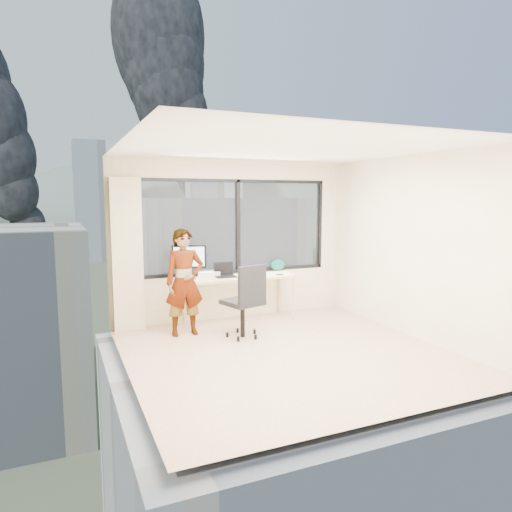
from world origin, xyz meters
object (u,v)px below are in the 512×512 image
monitor (189,261)px  game_console (208,273)px  chair (243,300)px  person (185,282)px  laptop (226,270)px  desk (240,299)px  handbag (278,265)px

monitor → game_console: size_ratio=1.61×
chair → person: (-0.73, 0.45, 0.23)m
chair → person: 0.89m
laptop → game_console: bearing=140.1°
desk → handbag: bearing=16.9°
chair → laptop: chair is taller
chair → monitor: bearing=104.0°
monitor → handbag: (1.60, 0.13, -0.16)m
chair → person: person is taller
desk → monitor: 1.03m
handbag → game_console: bearing=171.8°
chair → person: bearing=132.3°
desk → monitor: (-0.80, 0.12, 0.64)m
monitor → game_console: bearing=28.6°
desk → chair: size_ratio=1.65×
monitor → laptop: (0.56, -0.12, -0.16)m
game_console → laptop: laptop is taller
desk → handbag: (0.80, 0.24, 0.48)m
monitor → handbag: bearing=19.2°
chair → desk: bearing=55.1°
monitor → game_console: 0.41m
desk → handbag: handbag is taller
monitor → laptop: size_ratio=1.56×
game_console → desk: bearing=-19.0°
desk → laptop: 0.54m
person → handbag: size_ratio=5.97×
person → handbag: 1.90m
person → monitor: bearing=67.5°
game_console → handbag: size_ratio=1.26×
desk → monitor: size_ratio=3.39×
desk → monitor: bearing=171.8°
desk → person: person is taller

